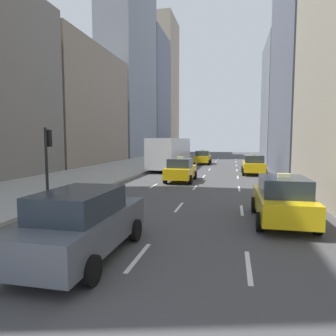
# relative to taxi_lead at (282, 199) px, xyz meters

# --- Properties ---
(sidewalk_left) EXTENTS (8.00, 66.00, 0.15)m
(sidewalk_left) POSITION_rel_taxi_lead_xyz_m (-13.80, 14.68, -0.81)
(sidewalk_left) COLOR #9E9E99
(sidewalk_left) RESTS_ON ground
(lane_markings) EXTENTS (5.72, 56.00, 0.01)m
(lane_markings) POSITION_rel_taxi_lead_xyz_m (-4.20, 10.68, -0.87)
(lane_markings) COLOR white
(lane_markings) RESTS_ON ground
(building_row_left) EXTENTS (6.00, 88.43, 36.04)m
(building_row_left) POSITION_rel_taxi_lead_xyz_m (-20.80, 36.63, 13.57)
(building_row_left) COLOR #4C515B
(building_row_left) RESTS_ON ground
(taxi_lead) EXTENTS (2.02, 4.40, 1.87)m
(taxi_lead) POSITION_rel_taxi_lead_xyz_m (0.00, 0.00, 0.00)
(taxi_lead) COLOR yellow
(taxi_lead) RESTS_ON ground
(taxi_second) EXTENTS (2.02, 4.40, 1.87)m
(taxi_second) POSITION_rel_taxi_lead_xyz_m (-5.60, 26.73, 0.00)
(taxi_second) COLOR yellow
(taxi_second) RESTS_ON ground
(taxi_third) EXTENTS (2.02, 4.40, 1.87)m
(taxi_third) POSITION_rel_taxi_lead_xyz_m (-5.60, 10.25, 0.00)
(taxi_third) COLOR yellow
(taxi_third) RESTS_ON ground
(taxi_fourth) EXTENTS (2.02, 4.40, 1.87)m
(taxi_fourth) POSITION_rel_taxi_lead_xyz_m (0.00, 16.22, 0.00)
(taxi_fourth) COLOR yellow
(taxi_fourth) RESTS_ON ground
(sedan_black_near) EXTENTS (2.02, 4.71, 1.81)m
(sedan_black_near) POSITION_rel_taxi_lead_xyz_m (-5.60, -4.61, 0.04)
(sedan_black_near) COLOR #565B66
(sedan_black_near) RESTS_ON ground
(city_bus) EXTENTS (2.80, 11.61, 3.25)m
(city_bus) POSITION_rel_taxi_lead_xyz_m (-8.41, 20.10, 0.91)
(city_bus) COLOR silver
(city_bus) RESTS_ON ground
(traffic_light_pole) EXTENTS (0.24, 0.42, 3.60)m
(traffic_light_pole) POSITION_rel_taxi_lead_xyz_m (-9.55, -0.24, 1.53)
(traffic_light_pole) COLOR black
(traffic_light_pole) RESTS_ON ground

